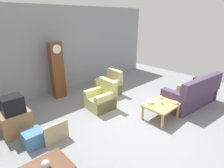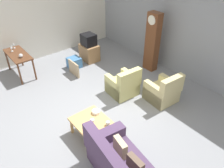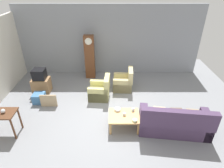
# 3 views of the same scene
# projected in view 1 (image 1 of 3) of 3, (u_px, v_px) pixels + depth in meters

# --- Properties ---
(ground_plane) EXTENTS (10.40, 10.40, 0.00)m
(ground_plane) POSITION_uv_depth(u_px,v_px,m) (138.00, 119.00, 5.26)
(ground_plane) COLOR gray
(garage_door_wall) EXTENTS (8.40, 0.16, 3.20)m
(garage_door_wall) POSITION_uv_depth(u_px,v_px,m) (69.00, 49.00, 7.14)
(garage_door_wall) COLOR gray
(garage_door_wall) RESTS_ON ground_plane
(couch_floral) EXTENTS (2.19, 1.12, 1.04)m
(couch_floral) POSITION_uv_depth(u_px,v_px,m) (192.00, 95.00, 6.00)
(couch_floral) COLOR #4C3856
(couch_floral) RESTS_ON ground_plane
(armchair_olive_near) EXTENTS (0.84, 0.81, 0.92)m
(armchair_olive_near) POSITION_uv_depth(u_px,v_px,m) (101.00, 99.00, 5.79)
(armchair_olive_near) COLOR #CCC67A
(armchair_olive_near) RESTS_ON ground_plane
(armchair_olive_far) EXTENTS (0.84, 0.81, 0.92)m
(armchair_olive_far) POSITION_uv_depth(u_px,v_px,m) (109.00, 86.00, 6.86)
(armchair_olive_far) COLOR #CDBE82
(armchair_olive_far) RESTS_ON ground_plane
(coffee_table_wood) EXTENTS (0.96, 0.76, 0.46)m
(coffee_table_wood) POSITION_uv_depth(u_px,v_px,m) (161.00, 106.00, 5.16)
(coffee_table_wood) COLOR tan
(coffee_table_wood) RESTS_ON ground_plane
(grandfather_clock) EXTENTS (0.44, 0.30, 2.01)m
(grandfather_clock) POSITION_uv_depth(u_px,v_px,m) (57.00, 71.00, 6.38)
(grandfather_clock) COLOR brown
(grandfather_clock) RESTS_ON ground_plane
(tv_stand_cabinet) EXTENTS (0.68, 0.52, 0.61)m
(tv_stand_cabinet) POSITION_uv_depth(u_px,v_px,m) (16.00, 123.00, 4.52)
(tv_stand_cabinet) COLOR #997047
(tv_stand_cabinet) RESTS_ON ground_plane
(tv_crt) EXTENTS (0.48, 0.44, 0.42)m
(tv_crt) POSITION_uv_depth(u_px,v_px,m) (12.00, 104.00, 4.34)
(tv_crt) COLOR black
(tv_crt) RESTS_ON tv_stand_cabinet
(framed_picture_leaning) EXTENTS (0.60, 0.05, 0.49)m
(framed_picture_leaning) POSITION_uv_depth(u_px,v_px,m) (57.00, 133.00, 4.22)
(framed_picture_leaning) COLOR tan
(framed_picture_leaning) RESTS_ON ground_plane
(storage_box_blue) EXTENTS (0.42, 0.43, 0.36)m
(storage_box_blue) POSITION_uv_depth(u_px,v_px,m) (33.00, 138.00, 4.14)
(storage_box_blue) COLOR teal
(storage_box_blue) RESTS_ON ground_plane
(glass_dome_cloche) EXTENTS (0.12, 0.12, 0.12)m
(glass_dome_cloche) POSITION_uv_depth(u_px,v_px,m) (46.00, 164.00, 2.55)
(glass_dome_cloche) COLOR silver
(glass_dome_cloche) RESTS_ON console_table_dark
(cup_white_porcelain) EXTENTS (0.09, 0.09, 0.09)m
(cup_white_porcelain) POSITION_uv_depth(u_px,v_px,m) (162.00, 102.00, 5.13)
(cup_white_porcelain) COLOR white
(cup_white_porcelain) RESTS_ON coffee_table_wood
(cup_blue_rimmed) EXTENTS (0.09, 0.09, 0.10)m
(cup_blue_rimmed) POSITION_uv_depth(u_px,v_px,m) (160.00, 97.00, 5.47)
(cup_blue_rimmed) COLOR silver
(cup_blue_rimmed) RESTS_ON coffee_table_wood
(bowl_white_stacked) EXTENTS (0.20, 0.20, 0.07)m
(bowl_white_stacked) POSITION_uv_depth(u_px,v_px,m) (150.00, 102.00, 5.17)
(bowl_white_stacked) COLOR white
(bowl_white_stacked) RESTS_ON coffee_table_wood
(bowl_shallow_green) EXTENTS (0.16, 0.16, 0.06)m
(bowl_shallow_green) POSITION_uv_depth(u_px,v_px,m) (175.00, 103.00, 5.15)
(bowl_shallow_green) COLOR #B2C69E
(bowl_shallow_green) RESTS_ON coffee_table_wood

